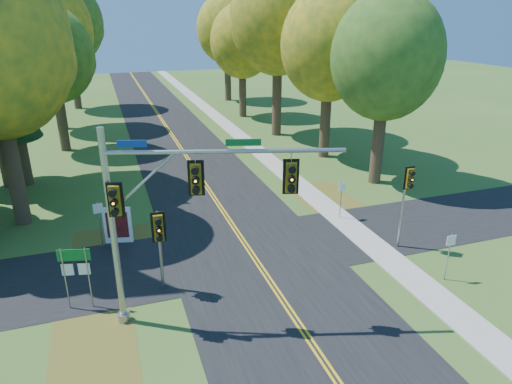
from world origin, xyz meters
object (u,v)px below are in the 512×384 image
object	(u,v)px
traffic_mast	(169,204)
east_signal_pole	(407,187)
route_sign_cluster	(75,266)
info_kiosk	(118,225)

from	to	relation	value
traffic_mast	east_signal_pole	size ratio (longest dim) A/B	1.86
traffic_mast	route_sign_cluster	size ratio (longest dim) A/B	2.99
east_signal_pole	info_kiosk	world-z (taller)	east_signal_pole
traffic_mast	east_signal_pole	bearing A→B (deg)	26.87
route_sign_cluster	east_signal_pole	bearing A→B (deg)	13.51
route_sign_cluster	info_kiosk	distance (m)	5.75
east_signal_pole	info_kiosk	bearing A→B (deg)	162.12
traffic_mast	route_sign_cluster	xyz separation A→B (m)	(-3.57, 2.08, -3.02)
traffic_mast	route_sign_cluster	bearing A→B (deg)	166.03
traffic_mast	east_signal_pole	xyz separation A→B (m)	(11.71, 2.19, -1.61)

